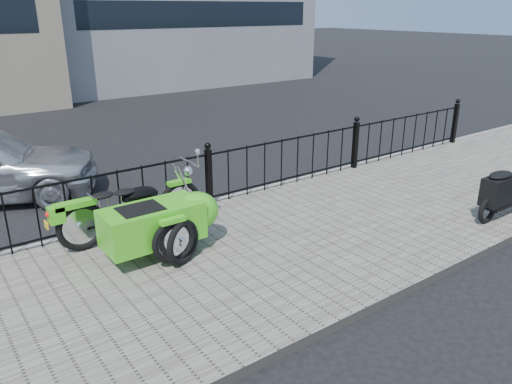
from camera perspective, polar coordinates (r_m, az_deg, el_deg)
ground at (r=7.55m, az=-0.13°, el=-5.18°), size 120.00×120.00×0.00m
sidewalk at (r=7.17m, az=2.24°, el=-6.13°), size 30.00×3.80×0.12m
curb at (r=8.64m, az=-5.77°, el=-1.47°), size 30.00×0.10×0.12m
iron_fence at (r=8.34m, az=-5.41°, el=1.60°), size 14.11×0.11×1.08m
motorcycle_sidecar at (r=6.86m, az=-10.91°, el=-2.84°), size 2.28×1.48×0.98m
scooter at (r=8.78m, az=26.71°, el=0.17°), size 1.64×0.48×1.11m
spare_tire at (r=6.49m, az=-8.36°, el=-5.74°), size 0.59×0.32×0.60m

